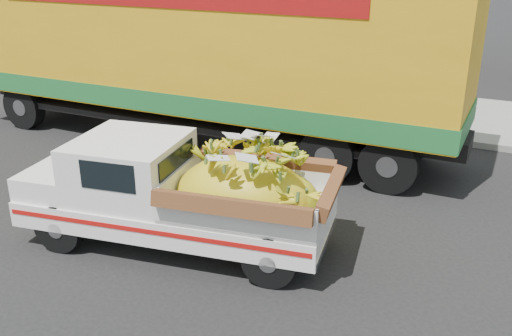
% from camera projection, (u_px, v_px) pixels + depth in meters
% --- Properties ---
extents(ground, '(100.00, 100.00, 0.00)m').
position_uv_depth(ground, '(71.00, 243.00, 8.92)').
color(ground, black).
rests_on(ground, ground).
extents(curb, '(60.00, 0.25, 0.15)m').
position_uv_depth(curb, '(271.00, 116.00, 15.22)').
color(curb, gray).
rests_on(curb, ground).
extents(sidewalk, '(60.00, 4.00, 0.14)m').
position_uv_depth(sidewalk, '(301.00, 98.00, 16.97)').
color(sidewalk, gray).
rests_on(sidewalk, ground).
extents(pickup_truck, '(4.90, 2.44, 1.65)m').
position_uv_depth(pickup_truck, '(198.00, 194.00, 8.51)').
color(pickup_truck, black).
rests_on(pickup_truck, ground).
extents(semi_trailer, '(12.00, 2.56, 3.80)m').
position_uv_depth(semi_trailer, '(197.00, 51.00, 12.71)').
color(semi_trailer, black).
rests_on(semi_trailer, ground).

